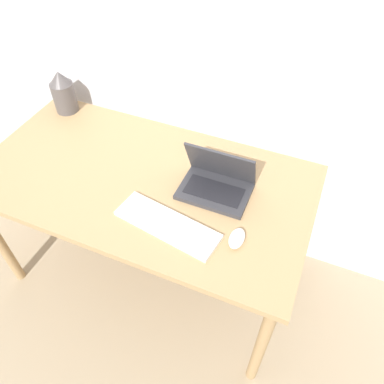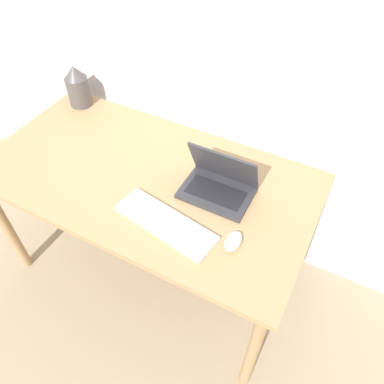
# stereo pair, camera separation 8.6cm
# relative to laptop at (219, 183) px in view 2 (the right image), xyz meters

# --- Properties ---
(ground_plane) EXTENTS (12.00, 12.00, 0.00)m
(ground_plane) POSITION_rel_laptop_xyz_m (-0.33, -0.46, -0.80)
(ground_plane) COLOR tan
(wall_back) EXTENTS (6.00, 0.05, 2.50)m
(wall_back) POSITION_rel_laptop_xyz_m (-0.33, 0.40, 0.45)
(wall_back) COLOR silver
(wall_back) RESTS_ON ground_plane
(desk) EXTENTS (1.50, 0.80, 0.76)m
(desk) POSITION_rel_laptop_xyz_m (-0.33, -0.06, -0.13)
(desk) COLOR tan
(desk) RESTS_ON ground_plane
(laptop) EXTENTS (0.30, 0.21, 0.21)m
(laptop) POSITION_rel_laptop_xyz_m (0.00, 0.00, 0.00)
(laptop) COLOR #333338
(laptop) RESTS_ON desk
(keyboard) EXTENTS (0.44, 0.20, 0.02)m
(keyboard) POSITION_rel_laptop_xyz_m (-0.11, -0.26, -0.04)
(keyboard) COLOR white
(keyboard) RESTS_ON desk
(mouse) EXTENTS (0.06, 0.10, 0.03)m
(mouse) POSITION_rel_laptop_xyz_m (0.16, -0.22, -0.03)
(mouse) COLOR white
(mouse) RESTS_ON desk
(vase) EXTENTS (0.12, 0.12, 0.22)m
(vase) POSITION_rel_laptop_xyz_m (-0.94, 0.24, 0.06)
(vase) COLOR #514C4C
(vase) RESTS_ON desk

